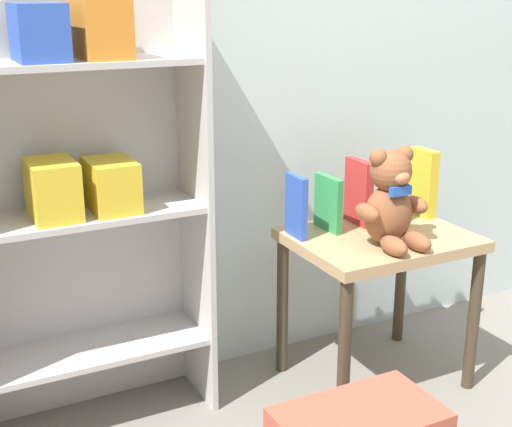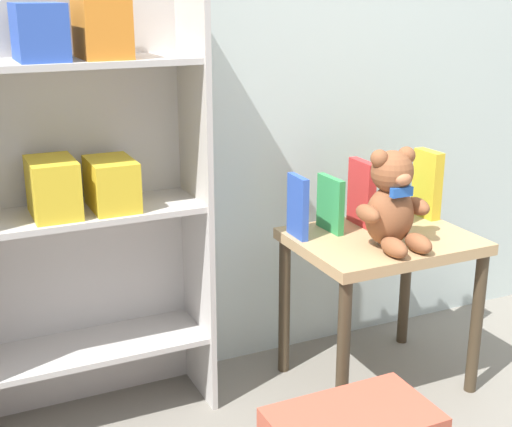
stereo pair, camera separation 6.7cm
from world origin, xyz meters
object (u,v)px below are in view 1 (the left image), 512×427
Objects in this scene: book_standing_red at (358,192)px; book_standing_teal at (392,190)px; book_standing_green at (328,203)px; book_standing_yellow at (423,182)px; display_table at (379,259)px; book_standing_blue at (296,206)px; teddy_bear at (391,201)px; bookshelf_side at (79,184)px.

book_standing_teal is at bearing -7.34° from book_standing_red.
book_standing_yellow is at bearing -3.31° from book_standing_green.
display_table is 2.66× the size of book_standing_teal.
book_standing_red is at bearing 173.76° from book_standing_yellow.
book_standing_blue is 0.91× the size of book_standing_red.
teddy_bear is at bearing -40.45° from book_standing_blue.
book_standing_blue is 0.86× the size of book_standing_yellow.
book_standing_green is (0.13, 0.01, -0.01)m from book_standing_blue.
book_standing_teal is (0.16, 0.20, -0.03)m from teddy_bear.
book_standing_yellow is at bearing 23.38° from display_table.
display_table is 1.84× the size of teddy_bear.
book_standing_red is 0.13m from book_standing_teal.
book_standing_red is at bearing 6.27° from book_standing_blue.
book_standing_green is 0.77× the size of book_standing_yellow.
teddy_bear is at bearing -146.73° from book_standing_yellow.
book_standing_blue is at bearing -10.20° from bookshelf_side.
book_standing_teal is at bearing 1.76° from book_standing_blue.
display_table is 0.34m from book_standing_yellow.
bookshelf_side is at bearing 174.32° from book_standing_teal.
book_standing_teal is at bearing -3.38° from book_standing_green.
bookshelf_side is at bearing 170.96° from book_standing_blue.
book_standing_yellow reaches higher than display_table.
display_table is at bearing -45.08° from book_standing_green.
book_standing_green is (-0.13, 0.12, 0.18)m from display_table.
teddy_bear is 1.40× the size of book_standing_red.
teddy_bear is 0.22m from book_standing_red.
bookshelf_side reaches higher than book_standing_yellow.
bookshelf_side is at bearing 175.05° from book_standing_red.
book_standing_green reaches higher than display_table.
book_standing_blue is (-0.26, 0.11, 0.19)m from display_table.
book_standing_green is at bearing 5.95° from book_standing_blue.
book_standing_green is 0.85× the size of book_standing_teal.
teddy_bear is 1.69× the size of book_standing_green.
bookshelf_side is 1.18m from book_standing_yellow.
book_standing_teal reaches higher than book_standing_blue.
bookshelf_side is at bearing 170.30° from book_standing_green.
book_standing_green is 0.13m from book_standing_red.
book_standing_yellow is at bearing -3.80° from book_standing_red.
teddy_bear is at bearing -19.72° from bookshelf_side.
book_standing_red is (0.13, 0.01, 0.02)m from book_standing_green.
bookshelf_side is 0.68m from book_standing_blue.
book_standing_yellow reaches higher than book_standing_red.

